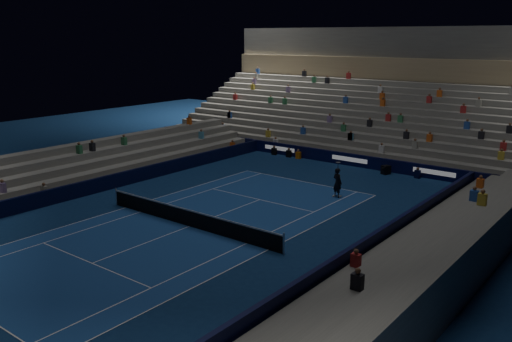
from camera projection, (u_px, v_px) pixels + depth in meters
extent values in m
plane|color=#0D2651|center=(190.00, 226.00, 29.97)|extent=(90.00, 90.00, 0.00)
cube|color=navy|center=(190.00, 226.00, 29.97)|extent=(10.97, 23.77, 0.01)
cube|color=black|center=(350.00, 160.00, 43.98)|extent=(44.00, 0.25, 1.00)
cube|color=black|center=(344.00, 262.00, 24.05)|extent=(0.25, 37.00, 1.00)
cube|color=black|center=(85.00, 188.00, 35.65)|extent=(0.25, 37.00, 1.00)
cube|color=slate|center=(356.00, 160.00, 44.81)|extent=(44.00, 1.00, 0.50)
cube|color=slate|center=(362.00, 155.00, 45.51)|extent=(44.00, 1.00, 1.00)
cube|color=slate|center=(367.00, 151.00, 46.21)|extent=(44.00, 1.00, 1.50)
cube|color=slate|center=(373.00, 146.00, 46.92)|extent=(44.00, 1.00, 2.00)
cube|color=slate|center=(378.00, 141.00, 47.62)|extent=(44.00, 1.00, 2.50)
cube|color=slate|center=(383.00, 137.00, 48.32)|extent=(44.00, 1.00, 3.00)
cube|color=slate|center=(388.00, 133.00, 49.03)|extent=(44.00, 1.00, 3.50)
cube|color=slate|center=(393.00, 129.00, 49.73)|extent=(44.00, 1.00, 4.00)
cube|color=slate|center=(397.00, 125.00, 50.43)|extent=(44.00, 1.00, 4.50)
cube|color=slate|center=(402.00, 121.00, 51.14)|extent=(44.00, 1.00, 5.00)
cube|color=slate|center=(406.00, 117.00, 51.84)|extent=(44.00, 1.00, 5.50)
cube|color=slate|center=(411.00, 113.00, 52.54)|extent=(44.00, 1.00, 6.00)
cube|color=#94805C|center=(418.00, 70.00, 52.39)|extent=(44.00, 0.60, 2.20)
cube|color=#4D4C4A|center=(426.00, 42.00, 52.82)|extent=(44.00, 2.40, 3.00)
cube|color=#63635E|center=(360.00, 272.00, 23.63)|extent=(1.00, 37.00, 0.50)
cube|color=#63635E|center=(381.00, 272.00, 22.98)|extent=(1.00, 37.00, 1.00)
cube|color=#63635E|center=(404.00, 273.00, 22.32)|extent=(1.00, 37.00, 1.50)
cube|color=#63635E|center=(428.00, 274.00, 21.66)|extent=(1.00, 37.00, 2.00)
cube|color=#63635E|center=(454.00, 275.00, 21.00)|extent=(1.00, 37.00, 2.50)
cube|color=slate|center=(78.00, 190.00, 36.19)|extent=(1.00, 37.00, 0.50)
cube|color=slate|center=(69.00, 184.00, 36.73)|extent=(1.00, 37.00, 1.00)
cube|color=slate|center=(61.00, 178.00, 37.27)|extent=(1.00, 37.00, 1.50)
cube|color=slate|center=(52.00, 172.00, 37.80)|extent=(1.00, 37.00, 2.00)
cube|color=slate|center=(44.00, 167.00, 38.34)|extent=(1.00, 37.00, 2.50)
cylinder|color=#B2B2B7|center=(116.00, 196.00, 33.67)|extent=(0.10, 0.10, 1.10)
cylinder|color=#B2B2B7|center=(284.00, 244.00, 26.01)|extent=(0.10, 0.10, 1.10)
cube|color=black|center=(189.00, 219.00, 29.87)|extent=(12.80, 0.03, 0.90)
cube|color=white|center=(189.00, 210.00, 29.75)|extent=(12.80, 0.04, 0.08)
imported|color=black|center=(337.00, 183.00, 35.24)|extent=(0.82, 0.66, 1.96)
cube|color=black|center=(386.00, 170.00, 41.30)|extent=(0.69, 0.76, 0.67)
cylinder|color=black|center=(383.00, 168.00, 40.89)|extent=(0.28, 0.38, 0.16)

